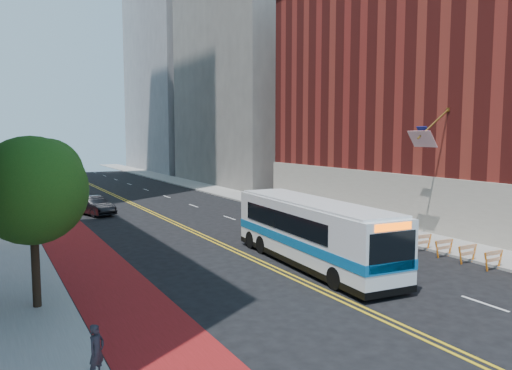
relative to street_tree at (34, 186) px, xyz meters
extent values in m
plane|color=black|center=(11.24, -6.04, -4.91)|extent=(160.00, 160.00, 0.00)
cube|color=gray|center=(23.24, 23.96, -4.84)|extent=(4.00, 140.00, 0.15)
cube|color=maroon|center=(3.14, 23.96, -4.91)|extent=(3.60, 140.00, 0.01)
cube|color=gold|center=(11.06, 23.96, -4.91)|extent=(0.14, 140.00, 0.01)
cube|color=gold|center=(11.42, 23.96, -4.91)|extent=(0.14, 140.00, 0.01)
cube|color=silver|center=(16.04, -8.04, -4.90)|extent=(0.14, 2.20, 0.01)
cube|color=silver|center=(16.04, -0.04, -4.90)|extent=(0.14, 2.20, 0.01)
cube|color=silver|center=(16.04, 7.96, -4.90)|extent=(0.14, 2.20, 0.01)
cube|color=silver|center=(16.04, 15.96, -4.90)|extent=(0.14, 2.20, 0.01)
cube|color=silver|center=(16.04, 23.96, -4.90)|extent=(0.14, 2.20, 0.01)
cube|color=silver|center=(16.04, 31.96, -4.90)|extent=(0.14, 2.20, 0.01)
cube|color=silver|center=(16.04, 39.96, -4.90)|extent=(0.14, 2.20, 0.01)
cube|color=silver|center=(16.04, 47.96, -4.90)|extent=(0.14, 2.20, 0.01)
cube|color=silver|center=(16.04, 55.96, -4.90)|extent=(0.14, 2.20, 0.01)
cube|color=silver|center=(16.04, 63.96, -4.90)|extent=(0.14, 2.20, 0.01)
cube|color=silver|center=(16.04, 71.96, -4.90)|extent=(0.14, 2.20, 0.01)
cube|color=silver|center=(16.04, 79.96, -4.90)|extent=(0.14, 2.20, 0.01)
cube|color=maroon|center=(33.24, 5.96, 6.09)|extent=(16.00, 36.00, 22.00)
cube|color=#9E9384|center=(25.29, 5.96, -2.91)|extent=(0.50, 36.00, 4.00)
cube|color=black|center=(25.39, -0.04, -3.81)|extent=(0.35, 2.80, 2.20)
cube|color=black|center=(25.39, 6.96, -3.81)|extent=(0.35, 2.80, 2.20)
cube|color=black|center=(25.39, 13.96, -3.81)|extent=(0.35, 2.80, 2.20)
cube|color=#A57F33|center=(25.29, 1.96, 3.59)|extent=(0.25, 0.25, 0.25)
cylinder|color=#A57F33|center=(23.94, 1.96, 2.69)|extent=(2.85, 0.12, 2.05)
cube|color=#B21419|center=(22.94, 1.96, 1.69)|extent=(0.75, 1.90, 1.05)
cube|color=navy|center=(23.49, 2.41, 2.24)|extent=(0.39, 0.85, 0.52)
cube|color=slate|center=(34.24, 41.96, 15.09)|extent=(18.00, 26.00, 40.00)
cube|color=gray|center=(35.24, 71.96, 22.59)|extent=(20.00, 28.00, 55.00)
cube|color=orange|center=(20.29, -4.94, -4.41)|extent=(0.32, 0.06, 0.99)
cube|color=orange|center=(21.39, -4.94, -4.41)|extent=(0.32, 0.06, 0.99)
cube|color=orange|center=(20.84, -4.94, -4.01)|extent=(1.25, 0.05, 0.22)
cube|color=orange|center=(20.84, -4.94, -4.36)|extent=(1.25, 0.05, 0.18)
cube|color=orange|center=(20.29, -3.39, -4.41)|extent=(0.32, 0.06, 0.99)
cube|color=orange|center=(21.39, -3.39, -4.41)|extent=(0.32, 0.06, 0.99)
cube|color=orange|center=(20.84, -3.39, -4.01)|extent=(1.25, 0.05, 0.22)
cube|color=orange|center=(20.84, -3.39, -4.36)|extent=(1.25, 0.05, 0.18)
cube|color=orange|center=(20.29, -1.84, -4.41)|extent=(0.32, 0.06, 0.99)
cube|color=orange|center=(21.39, -1.84, -4.41)|extent=(0.32, 0.06, 0.99)
cube|color=orange|center=(20.84, -1.84, -4.01)|extent=(1.25, 0.05, 0.22)
cube|color=orange|center=(20.84, -1.84, -4.36)|extent=(1.25, 0.05, 0.18)
cube|color=orange|center=(20.29, -0.29, -4.41)|extent=(0.32, 0.06, 0.99)
cube|color=orange|center=(21.39, -0.29, -4.41)|extent=(0.32, 0.06, 0.99)
cube|color=orange|center=(20.84, -0.29, -4.01)|extent=(1.25, 0.05, 0.22)
cube|color=orange|center=(20.84, -0.29, -4.36)|extent=(1.25, 0.05, 0.18)
cube|color=orange|center=(20.29, 1.26, -4.41)|extent=(0.32, 0.06, 0.99)
cube|color=orange|center=(21.39, 1.26, -4.41)|extent=(0.32, 0.06, 0.99)
cube|color=orange|center=(20.84, 1.26, -4.01)|extent=(1.25, 0.05, 0.22)
cube|color=orange|center=(20.84, 1.26, -4.36)|extent=(1.25, 0.05, 0.18)
cube|color=orange|center=(20.29, 2.81, -4.41)|extent=(0.32, 0.06, 0.99)
cube|color=orange|center=(21.39, 2.81, -4.41)|extent=(0.32, 0.06, 0.99)
cube|color=orange|center=(20.84, 2.81, -4.01)|extent=(1.25, 0.05, 0.22)
cube|color=orange|center=(20.84, 2.81, -4.36)|extent=(1.25, 0.05, 0.18)
cylinder|color=black|center=(-0.06, -0.04, -3.16)|extent=(0.32, 0.32, 3.20)
sphere|color=#113F0D|center=(-0.06, -0.04, -0.16)|extent=(4.20, 4.20, 4.20)
sphere|color=#113F0D|center=(0.54, 0.36, 0.44)|extent=(2.80, 2.80, 2.80)
sphere|color=#113F0D|center=(-0.56, -0.34, 0.24)|extent=(2.40, 2.40, 2.40)
cube|color=white|center=(13.31, 0.27, -3.06)|extent=(3.50, 12.65, 2.97)
cube|color=#0B5FA0|center=(13.31, 0.27, -3.50)|extent=(3.54, 12.70, 0.47)
cube|color=black|center=(13.37, 1.10, -2.57)|extent=(3.31, 8.91, 0.99)
cube|color=black|center=(12.92, -5.94, -2.83)|extent=(2.39, 0.26, 1.67)
cube|color=black|center=(13.71, 6.48, -2.62)|extent=(2.17, 0.24, 1.04)
cube|color=#FF5905|center=(12.92, -5.95, -1.78)|extent=(1.90, 0.20, 0.31)
cube|color=white|center=(13.31, 0.27, -1.52)|extent=(3.32, 12.02, 0.13)
cube|color=black|center=(13.31, 0.27, -4.55)|extent=(3.53, 12.69, 0.31)
cylinder|color=black|center=(11.83, -3.64, -4.39)|extent=(0.38, 1.06, 1.04)
cylinder|color=black|center=(14.29, -3.80, -4.39)|extent=(0.38, 1.06, 1.04)
cylinder|color=black|center=(12.31, 3.84, -4.39)|extent=(0.38, 1.06, 1.04)
cylinder|color=black|center=(14.76, 3.69, -4.39)|extent=(0.38, 1.06, 1.04)
cylinder|color=black|center=(12.40, 5.34, -4.39)|extent=(0.38, 1.06, 1.04)
cylinder|color=black|center=(14.86, 5.19, -4.39)|extent=(0.38, 1.06, 1.04)
imported|color=black|center=(1.94, 20.41, -4.17)|extent=(2.47, 4.59, 1.49)
imported|color=black|center=(6.47, 22.99, -4.11)|extent=(3.14, 5.15, 1.60)
imported|color=black|center=(5.01, 32.81, -4.19)|extent=(2.81, 5.20, 1.43)
imported|color=black|center=(0.84, -7.11, -4.00)|extent=(0.66, 0.64, 1.52)
camera|label=1|loc=(-1.67, -20.87, 1.98)|focal=35.00mm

